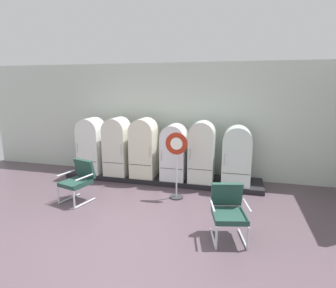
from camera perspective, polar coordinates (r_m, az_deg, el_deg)
The scene contains 12 objects.
ground at distance 5.12m, azimuth -11.10°, elevation -18.85°, with size 12.00×10.00×0.05m, color #53424A.
back_wall at distance 7.91m, azimuth -0.21°, elevation 5.05°, with size 11.76×0.12×3.20m.
display_plinth at distance 7.66m, azimuth -1.40°, elevation -7.10°, with size 5.39×0.95×0.13m, color black.
refrigerator_0 at distance 8.07m, azimuth -15.66°, elevation 0.05°, with size 0.64×0.63×1.56m.
refrigerator_1 at distance 7.73m, azimuth -10.51°, elevation -0.09°, with size 0.64×0.67×1.60m.
refrigerator_2 at distance 7.44m, azimuth -5.03°, elevation -0.40°, with size 0.66×0.67×1.60m.
refrigerator_3 at distance 7.24m, azimuth 1.30°, elevation -1.31°, with size 0.63×0.70×1.47m.
refrigerator_4 at distance 7.06m, azimuth 7.04°, elevation -1.24°, with size 0.64×0.61×1.58m.
refrigerator_5 at distance 7.05m, azimuth 14.15°, elevation -2.04°, with size 0.70×0.67×1.48m.
armchair_left at distance 6.55m, azimuth -18.15°, elevation -6.90°, with size 0.72×0.80×0.93m.
armchair_right at distance 4.90m, azimuth 12.46°, elevation -13.14°, with size 0.71×0.78×0.93m.
sign_stand at distance 6.27m, azimuth 1.78°, elevation -4.33°, with size 0.51×0.32×1.56m.
Camera 1 is at (1.97, -3.93, 2.60)m, focal length 29.25 mm.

